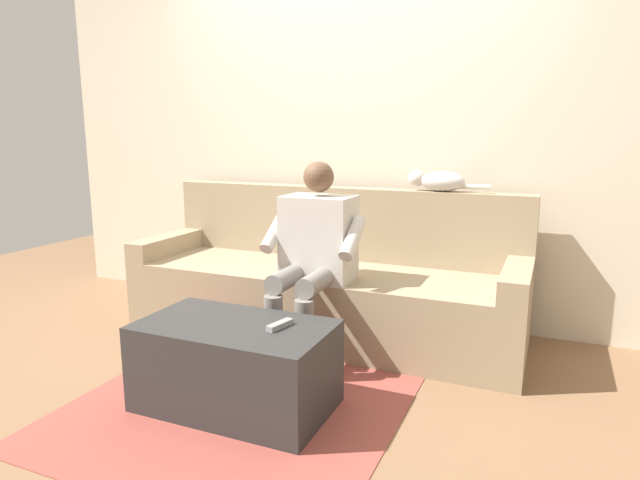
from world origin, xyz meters
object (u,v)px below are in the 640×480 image
object	(u,v)px
person_solo_seated	(314,249)
remote_gray	(280,325)
cat_on_backrest	(438,181)
couch	(326,287)
coffee_table	(236,366)

from	to	relation	value
person_solo_seated	remote_gray	bearing A→B (deg)	100.93
person_solo_seated	cat_on_backrest	world-z (taller)	person_solo_seated
cat_on_backrest	person_solo_seated	bearing A→B (deg)	50.04
person_solo_seated	remote_gray	world-z (taller)	person_solo_seated
couch	remote_gray	xyz separation A→B (m)	(-0.21, 1.04, 0.12)
remote_gray	person_solo_seated	bearing A→B (deg)	24.22
coffee_table	remote_gray	xyz separation A→B (m)	(-0.21, -0.04, 0.22)
coffee_table	cat_on_backrest	xyz separation A→B (m)	(-0.63, -1.35, 0.77)
coffee_table	remote_gray	distance (m)	0.31
coffee_table	remote_gray	size ratio (longest dim) A/B	6.00
coffee_table	couch	bearing A→B (deg)	-90.00
cat_on_backrest	remote_gray	distance (m)	1.48
person_solo_seated	cat_on_backrest	xyz separation A→B (m)	(-0.55, -0.65, 0.35)
couch	remote_gray	bearing A→B (deg)	101.64
person_solo_seated	remote_gray	distance (m)	0.70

